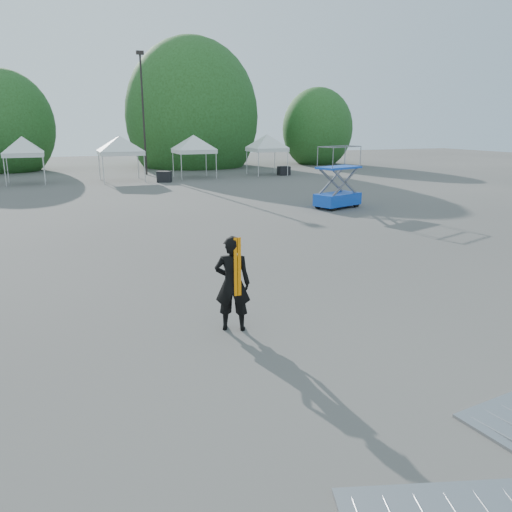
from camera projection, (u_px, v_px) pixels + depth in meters
name	position (u px, v px, depth m)	size (l,w,h in m)	color
ground	(254.00, 297.00, 12.42)	(120.00, 120.00, 0.00)	#474442
light_pole_east	(143.00, 107.00, 40.76)	(0.60, 0.25, 9.80)	black
tree_mid_w	(4.00, 127.00, 44.35)	(4.16, 4.16, 6.33)	#382314
tree_mid_e	(192.00, 117.00, 49.37)	(5.12, 5.12, 7.79)	#382314
tree_far_e	(317.00, 129.00, 52.60)	(3.84, 3.84, 5.84)	#382314
tent_d	(22.00, 140.00, 34.83)	(3.76, 3.76, 3.88)	silver
tent_e	(120.00, 139.00, 36.72)	(4.42, 4.42, 3.88)	silver
tent_f	(193.00, 138.00, 38.98)	(4.20, 4.20, 3.88)	silver
tent_g	(267.00, 138.00, 41.30)	(3.98, 3.98, 3.88)	silver
man	(233.00, 283.00, 10.21)	(0.87, 0.74, 2.01)	black
scissor_lift	(338.00, 177.00, 25.15)	(2.65, 1.90, 3.10)	#0D49B3
crate_mid	(164.00, 177.00, 36.73)	(1.02, 0.79, 0.79)	black
crate_east	(284.00, 171.00, 41.70)	(0.94, 0.73, 0.73)	black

